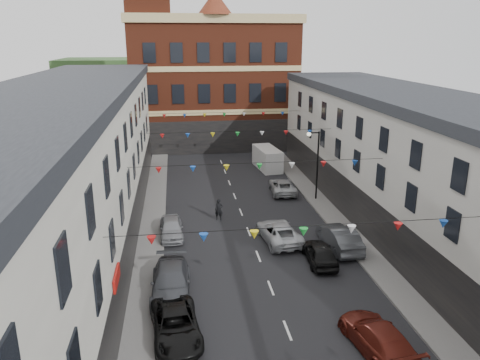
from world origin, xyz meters
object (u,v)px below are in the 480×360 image
street_lamp (315,156)px  car_right_c (378,337)px  car_right_e (339,237)px  moving_car (279,232)px  car_left_e (171,228)px  pedestrian (219,210)px  white_van (267,158)px  car_left_d (171,282)px  car_left_c (176,325)px  car_right_d (320,253)px  car_right_f (283,186)px

street_lamp → car_right_c: bearing=-98.4°
car_right_e → moving_car: size_ratio=0.97×
car_left_e → car_right_e: car_right_e is taller
car_right_c → pedestrian: (-5.50, 16.63, 0.12)m
car_right_c → white_van: 30.60m
car_left_d → car_right_e: 11.83m
car_left_c → car_right_d: size_ratio=1.16×
moving_car → car_left_d: bearing=33.2°
car_left_c → car_left_d: car_left_d is taller
car_left_d → car_right_d: size_ratio=1.29×
car_right_d → car_right_f: bearing=-90.8°
car_left_d → car_right_c: (9.10, -6.13, -0.05)m
car_right_c → car_right_e: size_ratio=1.02×
car_right_f → pedestrian: 8.50m
car_right_c → moving_car: 12.31m
car_left_c → car_right_f: (9.65, 20.09, -0.01)m
car_left_e → car_left_c: bearing=-91.3°
car_left_c → car_right_c: car_right_c is taller
car_left_d → moving_car: (7.30, 6.05, -0.07)m
street_lamp → white_van: (-1.95, 10.54, -2.79)m
car_right_c → car_right_d: car_right_c is taller
car_left_e → moving_car: size_ratio=0.82×
street_lamp → car_right_d: 12.19m
car_right_e → white_van: 20.12m
car_right_e → pedestrian: pedestrian is taller
car_left_c → car_left_d: 3.87m
street_lamp → car_right_c: street_lamp is taller
car_left_e → white_van: bearing=56.4°
car_right_d → car_right_e: size_ratio=0.84×
street_lamp → white_van: 11.08m
car_left_e → car_right_e: 11.53m
car_left_d → moving_car: car_left_d is taller
car_right_e → moving_car: 4.07m
car_left_c → pedestrian: size_ratio=2.82×
car_left_c → white_van: white_van is taller
car_left_d → pedestrian: bearing=72.3°
car_left_d → car_right_e: bearing=22.9°
moving_car → pedestrian: size_ratio=2.95×
car_right_f → car_right_e: bearing=99.6°
car_left_e → car_right_f: car_left_e is taller
street_lamp → car_right_d: street_lamp is taller
car_left_c → white_van: size_ratio=0.92×
white_van → pedestrian: bearing=-121.4°
car_right_e → car_right_c: bearing=77.4°
car_left_d → white_van: white_van is taller
street_lamp → car_right_f: bearing=133.2°
moving_car → car_right_c: bearing=92.0°
car_right_f → pedestrian: (-6.28, -5.72, 0.19)m
car_right_f → street_lamp: bearing=137.5°
car_right_d → car_left_c: bearing=38.3°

